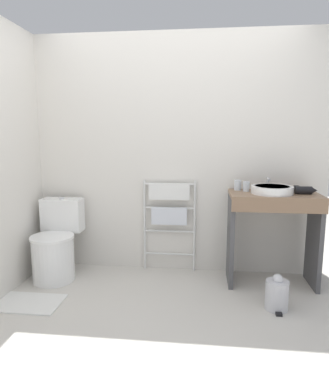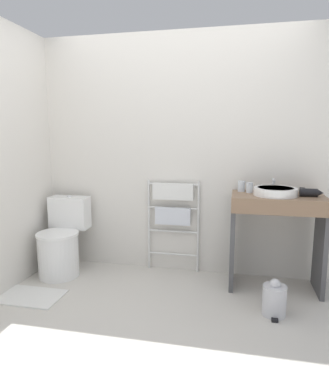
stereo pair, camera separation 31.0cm
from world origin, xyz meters
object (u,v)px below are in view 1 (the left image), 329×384
(sink_basin, at_px, (272,190))
(cup_near_wall, at_px, (238,185))
(toilet, at_px, (56,246))
(towel_radiator, at_px, (169,209))
(hair_dryer, at_px, (304,190))
(cup_near_edge, at_px, (246,186))
(trash_bin, at_px, (277,294))

(sink_basin, distance_m, cup_near_wall, 0.34)
(sink_basin, xyz_separation_m, cup_near_wall, (-0.29, 0.17, 0.01))
(toilet, relative_size, cup_near_wall, 7.80)
(toilet, distance_m, cup_near_wall, 1.89)
(towel_radiator, bearing_deg, cup_near_wall, -5.33)
(towel_radiator, relative_size, hair_dryer, 4.84)
(cup_near_edge, bearing_deg, trash_bin, -70.85)
(towel_radiator, relative_size, cup_near_wall, 9.58)
(toilet, relative_size, cup_near_edge, 8.26)
(towel_radiator, height_order, cup_near_edge, cup_near_edge)
(toilet, bearing_deg, cup_near_wall, 7.79)
(cup_near_wall, distance_m, trash_bin, 1.07)
(hair_dryer, xyz_separation_m, trash_bin, (-0.30, -0.51, -0.79))
(cup_near_edge, xyz_separation_m, trash_bin, (0.21, -0.59, -0.80))
(toilet, distance_m, sink_basin, 2.16)
(towel_radiator, height_order, sink_basin, towel_radiator)
(toilet, height_order, cup_near_wall, cup_near_wall)
(cup_near_wall, height_order, trash_bin, cup_near_wall)
(towel_radiator, distance_m, sink_basin, 1.03)
(towel_radiator, height_order, hair_dryer, towel_radiator)
(sink_basin, xyz_separation_m, cup_near_edge, (-0.22, 0.11, 0.01))
(toilet, relative_size, trash_bin, 2.58)
(trash_bin, bearing_deg, towel_radiator, 143.27)
(sink_basin, distance_m, trash_bin, 0.93)
(towel_radiator, relative_size, trash_bin, 3.17)
(hair_dryer, bearing_deg, towel_radiator, 170.67)
(cup_near_edge, bearing_deg, towel_radiator, 170.81)
(towel_radiator, xyz_separation_m, cup_near_wall, (0.68, -0.06, 0.27))
(toilet, bearing_deg, towel_radiator, 15.56)
(toilet, xyz_separation_m, cup_near_edge, (1.85, 0.18, 0.60))
(cup_near_edge, distance_m, trash_bin, 1.02)
(hair_dryer, bearing_deg, cup_near_wall, 166.14)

